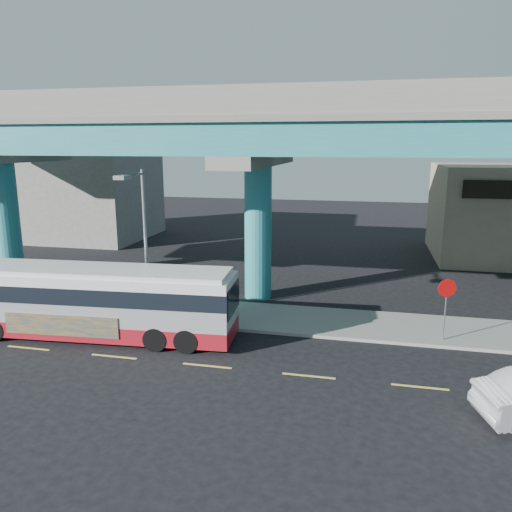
# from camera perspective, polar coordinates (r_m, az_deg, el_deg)

# --- Properties ---
(ground) EXTENTS (120.00, 120.00, 0.00)m
(ground) POSITION_cam_1_polar(r_m,az_deg,el_deg) (20.41, -5.33, -12.05)
(ground) COLOR black
(ground) RESTS_ON ground
(sidewalk) EXTENTS (70.00, 4.00, 0.15)m
(sidewalk) POSITION_cam_1_polar(r_m,az_deg,el_deg) (25.28, -1.49, -6.84)
(sidewalk) COLOR gray
(sidewalk) RESTS_ON ground
(lane_markings) EXTENTS (58.00, 0.12, 0.01)m
(lane_markings) POSITION_cam_1_polar(r_m,az_deg,el_deg) (20.15, -5.60, -12.38)
(lane_markings) COLOR #D8C64C
(lane_markings) RESTS_ON ground
(viaduct) EXTENTS (52.00, 12.40, 11.70)m
(viaduct) POSITION_cam_1_polar(r_m,az_deg,el_deg) (27.35, 0.29, 13.98)
(viaduct) COLOR #226981
(viaduct) RESTS_ON ground
(building_concrete) EXTENTS (12.00, 10.00, 9.00)m
(building_concrete) POSITION_cam_1_polar(r_m,az_deg,el_deg) (49.14, -19.31, 7.28)
(building_concrete) COLOR gray
(building_concrete) RESTS_ON ground
(transit_bus) EXTENTS (12.60, 3.52, 3.20)m
(transit_bus) POSITION_cam_1_polar(r_m,az_deg,el_deg) (23.42, -17.69, -4.74)
(transit_bus) COLOR maroon
(transit_bus) RESTS_ON ground
(street_lamp) EXTENTS (0.50, 2.38, 7.23)m
(street_lamp) POSITION_cam_1_polar(r_m,az_deg,el_deg) (23.69, -13.16, 3.51)
(street_lamp) COLOR gray
(street_lamp) RESTS_ON sidewalk
(stop_sign) EXTENTS (0.80, 0.27, 2.77)m
(stop_sign) POSITION_cam_1_polar(r_m,az_deg,el_deg) (22.96, 20.95, -4.26)
(stop_sign) COLOR gray
(stop_sign) RESTS_ON sidewalk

